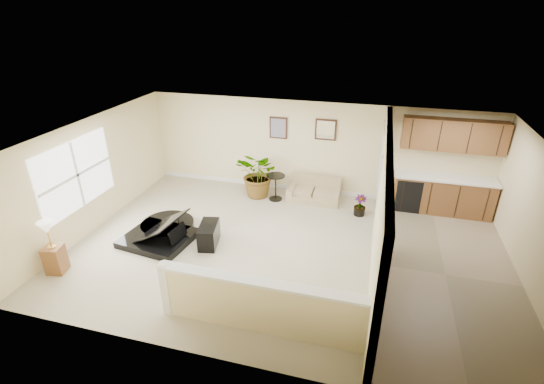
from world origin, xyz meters
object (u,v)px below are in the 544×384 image
(loveseat, at_px, (314,189))
(lamp_stand, at_px, (53,251))
(accent_table, at_px, (276,184))
(small_plant, at_px, (360,207))
(palm_plant, at_px, (260,175))
(piano_bench, at_px, (209,235))
(piano, at_px, (157,216))

(loveseat, bearing_deg, lamp_stand, -134.94)
(accent_table, relative_size, small_plant, 1.32)
(accent_table, height_order, palm_plant, palm_plant)
(accent_table, height_order, small_plant, accent_table)
(accent_table, bearing_deg, lamp_stand, -128.86)
(palm_plant, bearing_deg, piano_bench, -98.61)
(accent_table, distance_m, lamp_stand, 5.29)
(piano, height_order, palm_plant, piano)
(piano_bench, height_order, accent_table, accent_table)
(piano_bench, height_order, small_plant, small_plant)
(accent_table, distance_m, small_plant, 2.23)
(piano, bearing_deg, accent_table, 58.57)
(accent_table, xyz_separation_m, small_plant, (2.21, -0.28, -0.22))
(palm_plant, bearing_deg, lamp_stand, -124.27)
(piano, bearing_deg, small_plant, 35.13)
(piano_bench, height_order, lamp_stand, lamp_stand)
(loveseat, xyz_separation_m, lamp_stand, (-4.29, -4.40, 0.18))
(loveseat, bearing_deg, accent_table, -164.36)
(lamp_stand, bearing_deg, palm_plant, 55.73)
(piano, height_order, small_plant, piano)
(small_plant, bearing_deg, piano, -152.12)
(piano_bench, bearing_deg, palm_plant, 81.39)
(palm_plant, bearing_deg, loveseat, 8.39)
(piano, relative_size, small_plant, 3.47)
(loveseat, relative_size, accent_table, 1.94)
(palm_plant, bearing_deg, small_plant, -7.52)
(accent_table, bearing_deg, piano, -128.68)
(piano_bench, bearing_deg, loveseat, 56.40)
(piano_bench, height_order, loveseat, loveseat)
(loveseat, relative_size, palm_plant, 0.93)
(small_plant, bearing_deg, piano_bench, -144.47)
(piano, bearing_deg, loveseat, 50.35)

